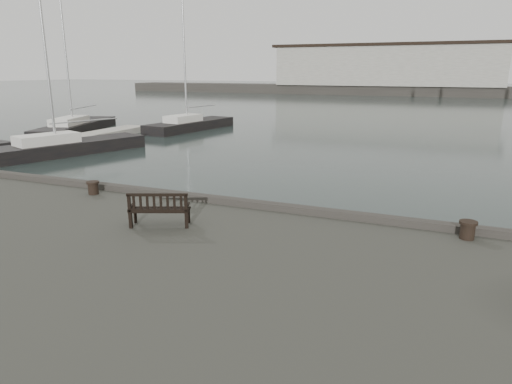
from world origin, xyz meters
TOP-DOWN VIEW (x-y plane):
  - ground at (0.00, 0.00)m, footprint 400.00×400.00m
  - pontoon at (-20.00, 10.00)m, footprint 2.00×24.00m
  - breakwater at (-4.56, 92.00)m, footprint 140.00×9.50m
  - bench at (-0.94, -2.45)m, footprint 1.52×1.01m
  - bollard_left at (-4.48, -0.77)m, footprint 0.46×0.46m
  - bollard_right at (5.91, -0.56)m, footprint 0.43×0.43m
  - yacht_b at (-24.39, 19.33)m, footprint 6.19×11.94m
  - yacht_c at (-17.11, 10.63)m, footprint 5.79×10.63m
  - yacht_d at (-16.05, 24.52)m, footprint 4.12×10.04m

SIDE VIEW (x-z plane):
  - ground at x=0.00m, z-range 0.00..0.00m
  - yacht_d at x=-16.05m, z-range -5.88..6.35m
  - yacht_c at x=-17.11m, z-range -6.69..7.18m
  - yacht_b at x=-24.39m, z-range -7.39..7.88m
  - pontoon at x=-20.00m, z-range 0.00..0.50m
  - bollard_left at x=-4.48m, z-range 1.56..1.96m
  - bollard_right at x=5.91m, z-range 1.56..1.97m
  - bench at x=-0.94m, z-range 1.41..2.24m
  - breakwater at x=-4.56m, z-range -1.80..10.40m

